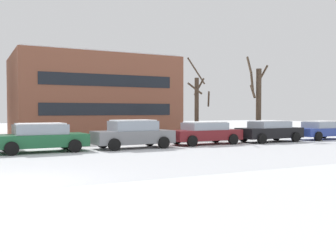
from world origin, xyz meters
name	(u,v)px	position (x,y,z in m)	size (l,w,h in m)	color
ground_plane	(12,185)	(0.00, 0.00, 0.00)	(120.00, 120.00, 0.00)	white
road_surface	(3,169)	(0.00, 3.16, 0.00)	(80.00, 8.32, 0.00)	silver
parked_car_green	(40,137)	(2.06, 8.50, 0.73)	(4.51, 2.24, 1.43)	#1E6038
parked_car_gray	(133,134)	(6.88, 8.35, 0.78)	(4.42, 2.09, 1.55)	slate
parked_car_maroon	(205,133)	(11.70, 8.71, 0.71)	(4.56, 2.12, 1.38)	maroon
parked_car_black	(270,131)	(16.52, 8.42, 0.73)	(4.52, 2.10, 1.41)	black
parked_car_blue	(321,130)	(21.34, 8.49, 0.69)	(4.21, 2.12, 1.33)	#283D93
tree_far_left	(258,99)	(17.43, 10.73, 2.87)	(1.57, 1.44, 6.02)	#423326
tree_far_mid	(197,105)	(12.76, 11.35, 2.43)	(2.03, 1.73, 5.60)	#423326
building_far_right	(92,96)	(8.30, 21.37, 3.29)	(12.78, 9.26, 6.59)	brown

